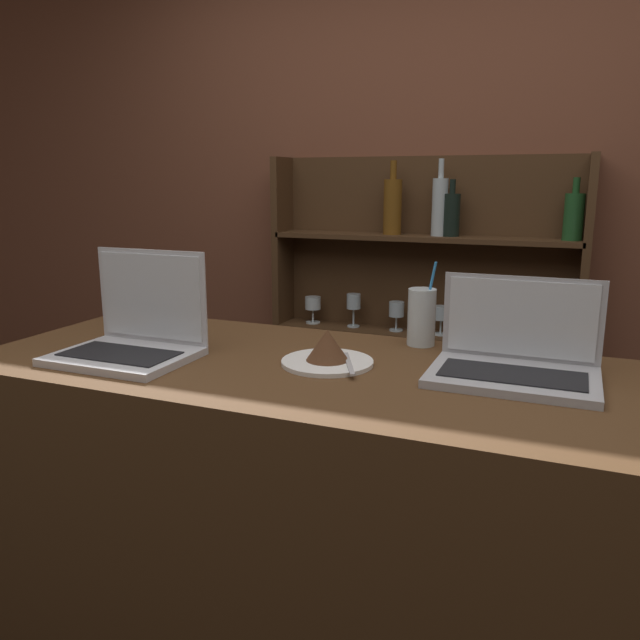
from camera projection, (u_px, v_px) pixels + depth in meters
name	position (u px, v px, depth m)	size (l,w,h in m)	color
bar_counter	(334.00, 580.00, 1.54)	(1.75, 0.66, 1.10)	#4C3019
back_wall	(451.00, 221.00, 2.56)	(7.00, 0.06, 2.70)	brown
back_shelf	(422.00, 340.00, 2.63)	(1.26, 0.18, 1.61)	#472D19
laptop_near	(134.00, 334.00, 1.50)	(0.32, 0.24, 0.25)	silver
laptop_far	(515.00, 358.00, 1.35)	(0.35, 0.24, 0.21)	#ADADB2
cake_plate	(328.00, 352.00, 1.44)	(0.21, 0.21, 0.08)	white
water_glass	(422.00, 317.00, 1.60)	(0.07, 0.07, 0.22)	silver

